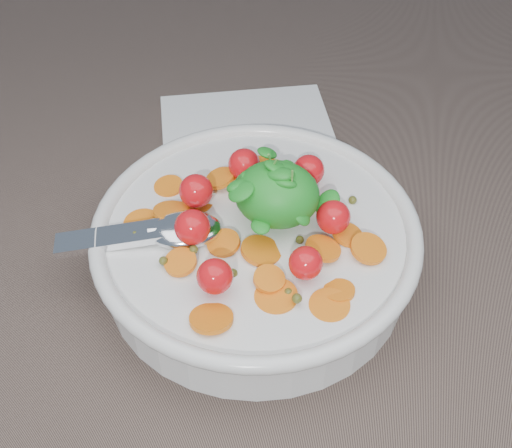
# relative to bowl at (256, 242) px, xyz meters

# --- Properties ---
(ground) EXTENTS (6.00, 6.00, 0.00)m
(ground) POSITION_rel_bowl_xyz_m (-0.02, -0.01, -0.03)
(ground) COLOR #6D594E
(ground) RESTS_ON ground
(bowl) EXTENTS (0.29, 0.27, 0.11)m
(bowl) POSITION_rel_bowl_xyz_m (0.00, 0.00, 0.00)
(bowl) COLOR white
(bowl) RESTS_ON ground
(napkin) EXTENTS (0.22, 0.21, 0.01)m
(napkin) POSITION_rel_bowl_xyz_m (-0.04, 0.17, -0.03)
(napkin) COLOR white
(napkin) RESTS_ON ground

